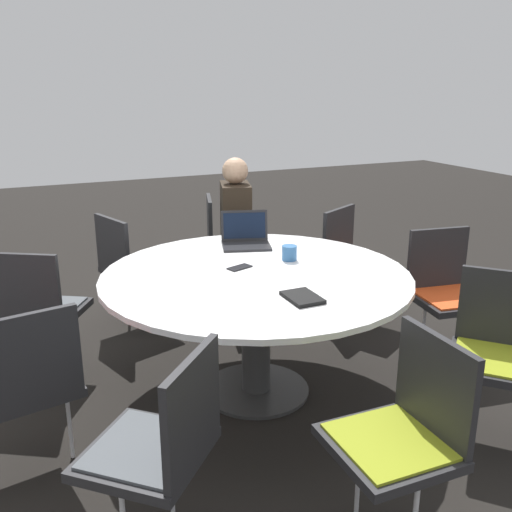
% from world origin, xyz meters
% --- Properties ---
extents(ground_plane, '(16.00, 16.00, 0.00)m').
position_xyz_m(ground_plane, '(0.00, 0.00, 0.00)').
color(ground_plane, black).
extents(conference_table, '(1.73, 1.73, 0.74)m').
position_xyz_m(conference_table, '(0.00, 0.00, 0.62)').
color(conference_table, '#333333').
rests_on(conference_table, ground_plane).
extents(chair_0, '(0.55, 0.53, 0.87)m').
position_xyz_m(chair_0, '(1.52, -0.41, 0.52)').
color(chair_0, '#262628').
rests_on(chair_0, ground_plane).
extents(chair_1, '(0.55, 0.54, 0.87)m').
position_xyz_m(chair_1, '(1.19, 0.46, 0.52)').
color(chair_1, '#262628').
rests_on(chair_1, ground_plane).
extents(chair_2, '(0.59, 0.59, 0.87)m').
position_xyz_m(chair_2, '(0.60, 1.13, 0.52)').
color(chair_2, '#262628').
rests_on(chair_2, ground_plane).
extents(chair_3, '(0.49, 0.51, 0.87)m').
position_xyz_m(chair_3, '(-0.30, 1.24, 0.52)').
color(chair_3, '#262628').
rests_on(chair_3, ground_plane).
extents(chair_4, '(0.61, 0.61, 0.87)m').
position_xyz_m(chair_4, '(-0.98, 0.82, 0.52)').
color(chair_4, '#262628').
rests_on(chair_4, ground_plane).
extents(chair_5, '(0.45, 0.43, 0.87)m').
position_xyz_m(chair_5, '(-1.28, -0.04, 0.52)').
color(chair_5, '#262628').
rests_on(chair_5, ground_plane).
extents(chair_6, '(0.61, 0.61, 0.87)m').
position_xyz_m(chair_6, '(-0.90, -0.90, 0.52)').
color(chair_6, '#262628').
rests_on(chair_6, ground_plane).
extents(chair_7, '(0.48, 0.50, 0.87)m').
position_xyz_m(chair_7, '(-0.14, -1.27, 0.52)').
color(chair_7, '#262628').
rests_on(chair_7, ground_plane).
extents(chair_8, '(0.58, 0.59, 0.87)m').
position_xyz_m(chair_8, '(0.66, -1.09, 0.52)').
color(chair_8, '#262628').
rests_on(chair_8, ground_plane).
extents(person_0, '(0.41, 0.33, 1.22)m').
position_xyz_m(person_0, '(1.27, -0.42, 0.71)').
color(person_0, '#2D2319').
rests_on(person_0, ground_plane).
extents(laptop, '(0.34, 0.37, 0.21)m').
position_xyz_m(laptop, '(0.55, -0.17, 0.79)').
color(laptop, '#232326').
rests_on(laptop, conference_table).
extents(spiral_notebook, '(0.21, 0.15, 0.02)m').
position_xyz_m(spiral_notebook, '(-0.46, -0.04, 0.75)').
color(spiral_notebook, black).
rests_on(spiral_notebook, conference_table).
extents(coffee_cup, '(0.09, 0.09, 0.09)m').
position_xyz_m(coffee_cup, '(0.14, -0.28, 0.78)').
color(coffee_cup, '#33669E').
rests_on(coffee_cup, conference_table).
extents(cell_phone, '(0.11, 0.16, 0.01)m').
position_xyz_m(cell_phone, '(0.12, 0.05, 0.74)').
color(cell_phone, black).
rests_on(cell_phone, conference_table).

